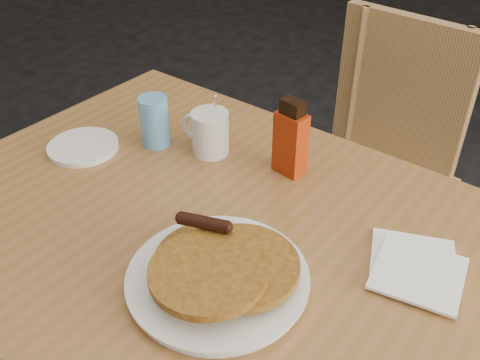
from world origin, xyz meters
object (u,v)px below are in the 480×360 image
object	(u,v)px
coffee_mug	(209,132)
blue_tumbler	(155,121)
main_table	(231,247)
chair_main_far	(382,146)
pancake_plate	(219,272)
syrup_bottle	(291,140)

from	to	relation	value
coffee_mug	blue_tumbler	world-z (taller)	coffee_mug
main_table	blue_tumbler	distance (m)	0.36
blue_tumbler	chair_main_far	bearing A→B (deg)	60.83
pancake_plate	coffee_mug	size ratio (longest dim) A/B	1.94
chair_main_far	blue_tumbler	xyz separation A→B (m)	(-0.34, -0.61, 0.26)
pancake_plate	syrup_bottle	world-z (taller)	syrup_bottle
blue_tumbler	main_table	bearing A→B (deg)	-26.28
main_table	chair_main_far	distance (m)	0.78
coffee_mug	syrup_bottle	distance (m)	0.19
main_table	blue_tumbler	xyz separation A→B (m)	(-0.31, 0.16, 0.10)
chair_main_far	main_table	bearing A→B (deg)	-84.27
main_table	chair_main_far	xyz separation A→B (m)	(0.02, 0.76, -0.17)
chair_main_far	pancake_plate	size ratio (longest dim) A/B	3.03
pancake_plate	syrup_bottle	size ratio (longest dim) A/B	1.78
pancake_plate	coffee_mug	distance (m)	0.40
main_table	coffee_mug	bearing A→B (deg)	134.55
chair_main_far	pancake_plate	distance (m)	0.91
chair_main_far	syrup_bottle	size ratio (longest dim) A/B	5.40
pancake_plate	syrup_bottle	bearing A→B (deg)	100.70
pancake_plate	blue_tumbler	world-z (taller)	blue_tumbler
syrup_bottle	pancake_plate	bearing A→B (deg)	-68.47
main_table	syrup_bottle	xyz separation A→B (m)	(-0.01, 0.23, 0.12)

